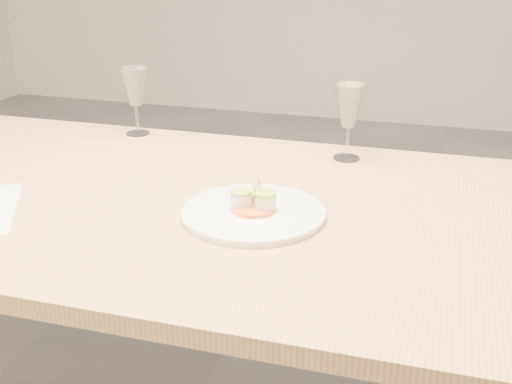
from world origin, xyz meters
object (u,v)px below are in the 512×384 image
(dining_table, at_px, (162,220))
(wine_glass_2, at_px, (349,107))
(wine_glass_1, at_px, (135,88))
(dinner_plate, at_px, (254,211))

(dining_table, bearing_deg, wine_glass_2, 44.74)
(wine_glass_1, xyz_separation_m, wine_glass_2, (0.66, -0.05, 0.00))
(dining_table, xyz_separation_m, wine_glass_2, (0.39, 0.38, 0.21))
(wine_glass_1, bearing_deg, dining_table, -58.08)
(dinner_plate, bearing_deg, dining_table, 166.01)
(wine_glass_1, bearing_deg, wine_glass_2, -4.59)
(dinner_plate, height_order, wine_glass_2, wine_glass_2)
(wine_glass_2, bearing_deg, dinner_plate, -106.74)
(dining_table, bearing_deg, dinner_plate, -13.99)
(dinner_plate, xyz_separation_m, wine_glass_1, (-0.52, 0.50, 0.13))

